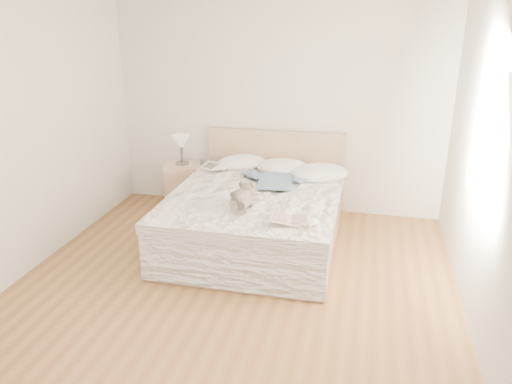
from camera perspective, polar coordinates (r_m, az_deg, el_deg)
floor at (r=4.49m, az=-3.34°, el=-12.03°), size 4.00×4.50×0.00m
wall_back at (r=6.07m, az=2.44°, el=10.36°), size 4.00×0.02×2.70m
wall_front at (r=2.05m, az=-22.40°, el=-12.07°), size 4.00×0.02×2.70m
wall_left at (r=4.89m, az=-26.94°, el=5.73°), size 0.02×4.50×2.70m
wall_right at (r=3.88m, az=25.89°, el=2.57°), size 0.02×4.50×2.70m
window at (r=4.14m, az=25.12°, el=5.13°), size 0.02×1.30×1.10m
bed at (r=5.37m, az=0.15°, el=-2.61°), size 1.72×2.14×1.00m
nightstand at (r=6.38m, az=-8.28°, el=0.71°), size 0.56×0.53×0.56m
table_lamp at (r=6.25m, az=-8.54°, el=5.49°), size 0.26×0.26×0.36m
pillow_left at (r=6.05m, az=-1.65°, el=3.40°), size 0.72×0.65×0.18m
pillow_middle at (r=5.87m, az=3.14°, el=2.85°), size 0.64×0.46×0.19m
pillow_right at (r=5.70m, az=7.28°, el=2.17°), size 0.80×0.70×0.20m
blouse at (r=5.41m, az=2.20°, el=1.24°), size 0.63×0.67×0.02m
photo_book at (r=5.89m, az=-4.54°, el=2.80°), size 0.34×0.25×0.02m
childrens_book at (r=4.45m, az=3.87°, el=-3.14°), size 0.38×0.28×0.02m
teddy_bear at (r=4.73m, az=-1.70°, el=-1.36°), size 0.25×0.35×0.19m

